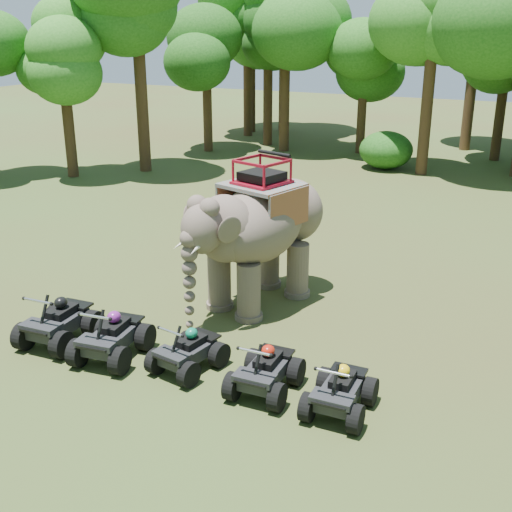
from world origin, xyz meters
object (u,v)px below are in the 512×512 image
Objects in this scene: atv_0 at (58,316)px; atv_3 at (265,365)px; atv_1 at (111,331)px; atv_4 at (340,385)px; elephant at (259,231)px; atv_2 at (188,346)px.

atv_0 is 5.36m from atv_3.
atv_4 is at bearing -4.98° from atv_1.
atv_4 is (5.38, 0.17, -0.07)m from atv_1.
atv_1 is at bearing -178.40° from atv_3.
atv_3 is at bearing -47.07° from elephant.
atv_3 reaches higher than atv_2.
atv_3 is (5.36, 0.16, -0.07)m from atv_0.
atv_1 is 5.38m from atv_4.
atv_0 is at bearing -166.48° from atv_2.
atv_0 is 6.99m from atv_4.
atv_4 is (3.53, -0.11, 0.01)m from atv_2.
atv_0 is 3.47m from atv_2.
atv_1 is at bearing -95.27° from elephant.
atv_1 reaches higher than atv_4.
elephant is 2.89× the size of atv_3.
atv_4 is at bearing 7.98° from atv_2.
elephant reaches higher than atv_3.
atv_3 is (1.90, -0.07, 0.03)m from atv_2.
atv_0 is 1.62m from atv_1.
atv_0 is 1.11× the size of atv_3.
elephant is at bearing 49.04° from atv_0.
atv_3 is at bearing 177.15° from atv_4.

